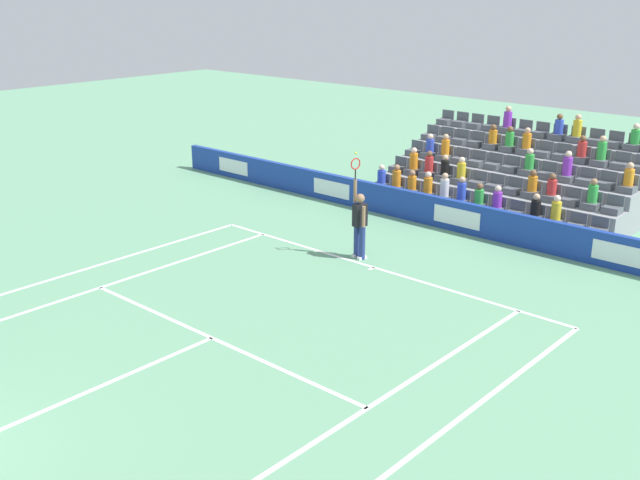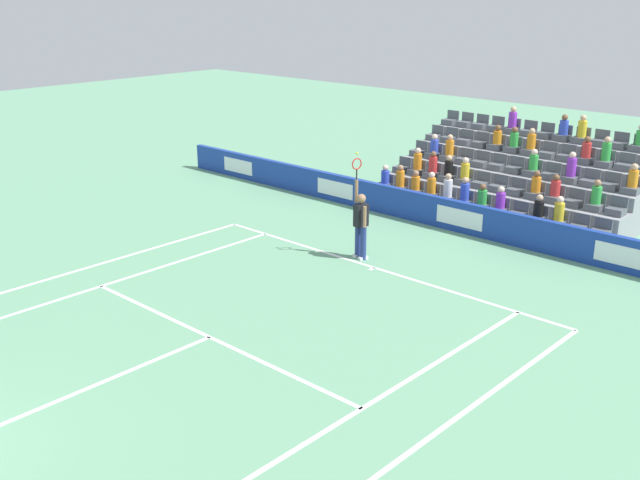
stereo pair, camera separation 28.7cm
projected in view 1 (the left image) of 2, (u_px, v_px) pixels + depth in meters
name	position (u px, v px, depth m)	size (l,w,h in m)	color
line_baseline	(374.00, 267.00, 19.53)	(10.97, 0.10, 0.01)	white
line_service	(212.00, 338.00, 15.65)	(8.23, 0.10, 0.01)	white
line_centre_service	(74.00, 398.00, 13.38)	(0.10, 6.40, 0.01)	white
line_singles_sideline_left	(84.00, 293.00, 17.91)	(0.10, 11.89, 0.01)	white
line_singles_sideline_right	(351.00, 419.00, 12.74)	(0.10, 11.89, 0.01)	white
line_doubles_sideline_left	(53.00, 279.00, 18.78)	(0.10, 11.89, 0.01)	white
line_doubles_sideline_right	(418.00, 451.00, 11.87)	(0.10, 11.89, 0.01)	white
line_centre_mark	(372.00, 268.00, 19.46)	(0.10, 0.20, 0.01)	white
sponsor_barrier	(459.00, 216.00, 22.25)	(24.40, 0.22, 0.92)	#193899
tennis_player	(360.00, 223.00, 19.90)	(0.51, 0.40, 2.85)	navy
stadium_stand	(517.00, 182.00, 24.64)	(8.06, 4.75, 3.02)	gray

